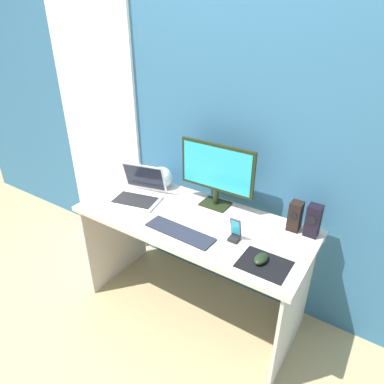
{
  "coord_description": "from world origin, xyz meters",
  "views": [
    {
      "loc": [
        0.96,
        -1.46,
        1.87
      ],
      "look_at": [
        0.01,
        -0.02,
        0.94
      ],
      "focal_mm": 31.86,
      "sensor_mm": 36.0,
      "label": 1
    }
  ],
  "objects": [
    {
      "name": "wall_back",
      "position": [
        0.0,
        0.4,
        1.25
      ],
      "size": [
        6.0,
        0.04,
        2.5
      ],
      "primitive_type": "cube",
      "color": "#2F6185",
      "rests_on": "ground_plane"
    },
    {
      "name": "speaker_right",
      "position": [
        0.65,
        0.22,
        0.84
      ],
      "size": [
        0.08,
        0.08,
        0.19
      ],
      "color": "black",
      "rests_on": "desk"
    },
    {
      "name": "monitor",
      "position": [
        0.04,
        0.22,
        0.98
      ],
      "size": [
        0.5,
        0.14,
        0.42
      ],
      "color": "black",
      "rests_on": "desk"
    },
    {
      "name": "laptop",
      "position": [
        -0.44,
        0.01,
        0.79
      ],
      "size": [
        0.36,
        0.34,
        0.22
      ],
      "color": "white",
      "rests_on": "desk"
    },
    {
      "name": "mouse",
      "position": [
        0.51,
        -0.15,
        0.77
      ],
      "size": [
        0.07,
        0.1,
        0.04
      ],
      "primitive_type": "ellipsoid",
      "rotation": [
        0.0,
        0.0,
        -0.08
      ],
      "color": "black",
      "rests_on": "mousepad"
    },
    {
      "name": "speaker_near_monitor",
      "position": [
        0.55,
        0.22,
        0.83
      ],
      "size": [
        0.07,
        0.08,
        0.18
      ],
      "color": "black",
      "rests_on": "desk"
    },
    {
      "name": "mousepad",
      "position": [
        0.53,
        -0.16,
        0.75
      ],
      "size": [
        0.25,
        0.2,
        0.0
      ],
      "primitive_type": "cube",
      "color": "black",
      "rests_on": "desk"
    },
    {
      "name": "desk",
      "position": [
        0.0,
        0.0,
        0.59
      ],
      "size": [
        1.45,
        0.63,
        0.75
      ],
      "color": "beige",
      "rests_on": "ground_plane"
    },
    {
      "name": "ground_plane",
      "position": [
        0.0,
        0.0,
        0.0
      ],
      "size": [
        8.0,
        8.0,
        0.0
      ],
      "primitive_type": "plane",
      "color": "tan"
    },
    {
      "name": "door_left",
      "position": [
        -1.15,
        0.37,
        1.01
      ],
      "size": [
        0.82,
        0.02,
        2.02
      ],
      "primitive_type": "cube",
      "color": "white",
      "rests_on": "ground_plane"
    },
    {
      "name": "fishbowl",
      "position": [
        -0.41,
        0.23,
        0.82
      ],
      "size": [
        0.16,
        0.16,
        0.16
      ],
      "primitive_type": "sphere",
      "color": "silver",
      "rests_on": "desk"
    },
    {
      "name": "phone_in_dock",
      "position": [
        0.32,
        -0.06,
        0.79
      ],
      "size": [
        0.06,
        0.06,
        0.14
      ],
      "color": "black",
      "rests_on": "desk"
    },
    {
      "name": "keyboard_external",
      "position": [
        0.02,
        -0.17,
        0.75
      ],
      "size": [
        0.43,
        0.14,
        0.01
      ],
      "primitive_type": "cube",
      "rotation": [
        0.0,
        0.0,
        -0.03
      ],
      "color": "#212431",
      "rests_on": "desk"
    }
  ]
}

